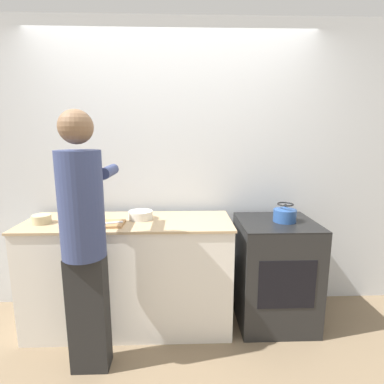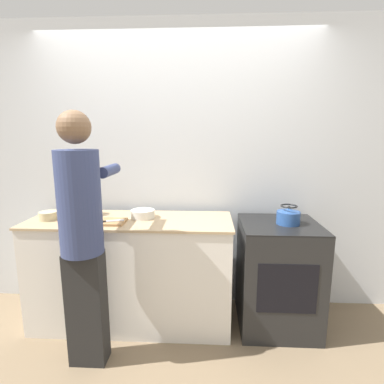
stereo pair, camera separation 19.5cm
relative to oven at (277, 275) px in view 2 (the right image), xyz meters
name	(u,v)px [view 2 (the right image)]	position (x,y,z in m)	size (l,w,h in m)	color
ground_plane	(171,343)	(-0.87, -0.31, -0.45)	(12.00, 12.00, 0.00)	#7A664C
wall_back	(178,169)	(-0.87, 0.38, 0.85)	(8.00, 0.05, 2.60)	silver
counter	(132,271)	(-1.23, -0.02, 0.01)	(1.67, 0.59, 0.92)	silver
oven	(277,275)	(0.00, 0.00, 0.00)	(0.63, 0.62, 0.90)	black
person	(82,231)	(-1.43, -0.50, 0.53)	(0.32, 0.56, 1.76)	black
cutting_board	(107,222)	(-1.39, -0.14, 0.48)	(0.28, 0.20, 0.02)	#A87A4C
knife	(109,221)	(-1.37, -0.16, 0.49)	(0.22, 0.11, 0.01)	silver
kettle	(288,216)	(0.06, -0.01, 0.51)	(0.19, 0.19, 0.15)	#284C8C
bowl_prep	(48,216)	(-1.90, -0.07, 0.51)	(0.14, 0.14, 0.07)	#C6B789
bowl_mixing	(143,214)	(-1.14, 0.02, 0.51)	(0.20, 0.20, 0.07)	silver
canister_jar	(88,207)	(-1.63, 0.09, 0.55)	(0.13, 0.13, 0.15)	#756047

